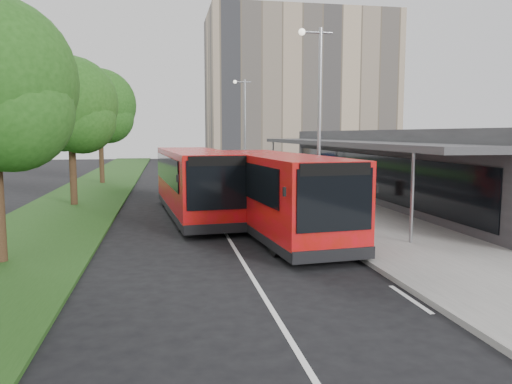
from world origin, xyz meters
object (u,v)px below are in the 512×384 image
(tree_mid, at_px, (70,110))
(litter_bin, at_px, (298,190))
(tree_far, at_px, (100,110))
(bollard, at_px, (259,177))
(lamp_post_near, at_px, (318,112))
(bus_main, at_px, (275,193))
(lamp_post_far, at_px, (244,122))
(car_far, at_px, (173,160))
(bus_second, at_px, (196,183))
(car_near, at_px, (202,162))

(tree_mid, bearing_deg, litter_bin, 1.55)
(tree_far, distance_m, bollard, 13.04)
(tree_far, bearing_deg, lamp_post_near, -59.71)
(bollard, bearing_deg, bus_main, -98.59)
(tree_mid, relative_size, tree_far, 0.90)
(bus_main, relative_size, litter_bin, 12.44)
(lamp_post_near, xyz_separation_m, litter_bin, (1.20, 7.39, -4.13))
(tree_mid, xyz_separation_m, litter_bin, (12.33, 0.33, -4.44))
(lamp_post_near, bearing_deg, bus_main, -138.96)
(lamp_post_far, relative_size, car_far, 1.93)
(bus_second, distance_m, car_far, 38.09)
(car_near, bearing_deg, lamp_post_far, -57.77)
(tree_mid, bearing_deg, car_far, 80.37)
(bollard, bearing_deg, tree_mid, -144.36)
(litter_bin, height_order, bollard, bollard)
(tree_mid, height_order, car_far, tree_mid)
(litter_bin, bearing_deg, tree_far, 136.58)
(lamp_post_near, height_order, litter_bin, lamp_post_near)
(lamp_post_near, bearing_deg, litter_bin, 80.78)
(car_far, bearing_deg, car_near, -45.61)
(bus_main, bearing_deg, tree_far, 107.04)
(tree_far, bearing_deg, bollard, -18.18)
(lamp_post_far, height_order, bus_main, lamp_post_far)
(lamp_post_far, bearing_deg, lamp_post_near, -90.00)
(lamp_post_far, distance_m, car_far, 21.75)
(car_far, bearing_deg, tree_mid, -85.66)
(tree_far, distance_m, car_far, 22.90)
(lamp_post_near, relative_size, bus_main, 0.73)
(tree_mid, bearing_deg, lamp_post_far, 49.32)
(tree_mid, xyz_separation_m, car_near, (8.75, 28.43, -4.37))
(tree_mid, bearing_deg, bus_main, -45.44)
(lamp_post_near, distance_m, bus_main, 4.35)
(lamp_post_near, relative_size, bus_second, 0.73)
(bus_main, distance_m, car_near, 37.46)
(lamp_post_far, xyz_separation_m, car_far, (-5.42, 20.68, -4.04))
(lamp_post_near, relative_size, lamp_post_far, 1.00)
(lamp_post_near, xyz_separation_m, bus_second, (-4.98, 2.60, -3.15))
(tree_far, relative_size, litter_bin, 9.87)
(tree_mid, xyz_separation_m, lamp_post_near, (11.13, -7.05, -0.31))
(bus_second, relative_size, car_far, 2.65)
(bus_second, bearing_deg, car_near, 80.14)
(bus_second, distance_m, car_near, 33.00)
(bollard, bearing_deg, litter_bin, -83.87)
(bollard, distance_m, car_near, 20.39)
(tree_far, xyz_separation_m, car_near, (8.75, 16.43, -4.94))
(lamp_post_near, bearing_deg, bus_second, 152.42)
(lamp_post_near, bearing_deg, lamp_post_far, 90.00)
(bus_main, relative_size, car_far, 2.64)
(bus_second, bearing_deg, tree_far, 105.16)
(tree_far, relative_size, car_far, 2.09)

